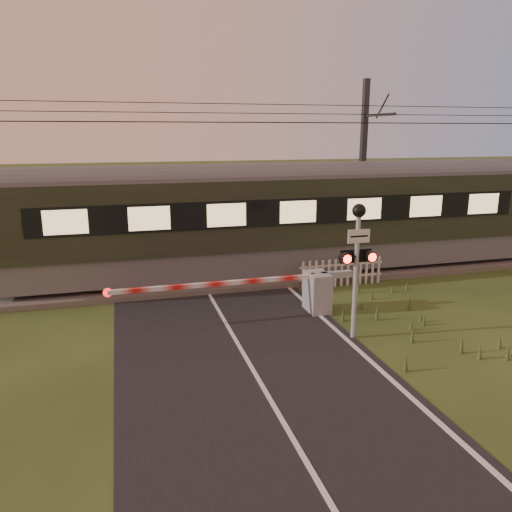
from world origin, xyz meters
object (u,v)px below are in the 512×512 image
object	(u,v)px
boom_gate	(307,291)
picket_fence	(342,272)
catenary_mast	(363,166)
crossing_signal	(357,247)

from	to	relation	value
boom_gate	picket_fence	xyz separation A→B (m)	(2.08, 2.10, -0.18)
boom_gate	catenary_mast	world-z (taller)	catenary_mast
crossing_signal	picket_fence	world-z (taller)	crossing_signal
crossing_signal	boom_gate	bearing A→B (deg)	102.78
crossing_signal	picket_fence	size ratio (longest dim) A/B	1.14
boom_gate	crossing_signal	size ratio (longest dim) A/B	2.03
catenary_mast	crossing_signal	bearing A→B (deg)	-117.64
picket_fence	catenary_mast	size ratio (longest dim) A/B	0.42
picket_fence	catenary_mast	bearing A→B (deg)	56.30
boom_gate	picket_fence	size ratio (longest dim) A/B	2.32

